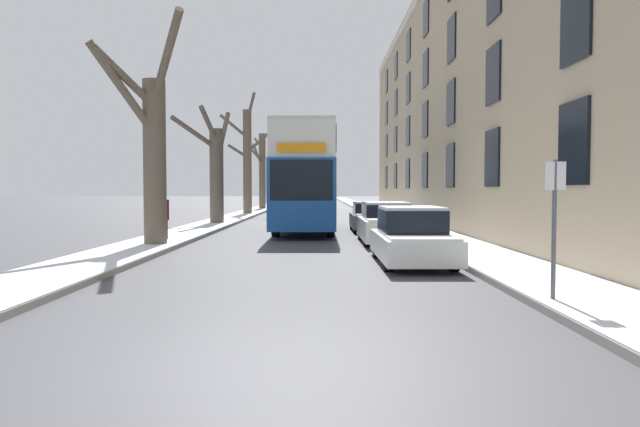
{
  "coord_description": "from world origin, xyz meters",
  "views": [
    {
      "loc": [
        0.57,
        -6.0,
        1.86
      ],
      "look_at": [
        0.49,
        14.48,
        1.01
      ],
      "focal_mm": 32.0,
      "sensor_mm": 36.0,
      "label": 1
    }
  ],
  "objects_px": {
    "bare_tree_left_0": "(155,150)",
    "bare_tree_left_2": "(249,159)",
    "oncoming_van": "(292,197)",
    "parked_car_2": "(373,217)",
    "bare_tree_left_1": "(218,170)",
    "double_decker_bus": "(307,174)",
    "parked_car_0": "(414,238)",
    "parked_car_1": "(388,224)",
    "pedestrian_left_sidewalk": "(166,216)",
    "street_sign_post": "(557,223)",
    "bare_tree_left_3": "(264,170)"
  },
  "relations": [
    {
      "from": "parked_car_0",
      "to": "pedestrian_left_sidewalk",
      "type": "height_order",
      "value": "pedestrian_left_sidewalk"
    },
    {
      "from": "bare_tree_left_2",
      "to": "pedestrian_left_sidewalk",
      "type": "height_order",
      "value": "bare_tree_left_2"
    },
    {
      "from": "parked_car_1",
      "to": "parked_car_2",
      "type": "height_order",
      "value": "parked_car_1"
    },
    {
      "from": "bare_tree_left_1",
      "to": "bare_tree_left_2",
      "type": "height_order",
      "value": "bare_tree_left_2"
    },
    {
      "from": "bare_tree_left_0",
      "to": "double_decker_bus",
      "type": "relative_size",
      "value": 0.66
    },
    {
      "from": "bare_tree_left_3",
      "to": "double_decker_bus",
      "type": "relative_size",
      "value": 0.67
    },
    {
      "from": "parked_car_0",
      "to": "oncoming_van",
      "type": "height_order",
      "value": "oncoming_van"
    },
    {
      "from": "bare_tree_left_1",
      "to": "street_sign_post",
      "type": "bearing_deg",
      "value": -66.44
    },
    {
      "from": "bare_tree_left_0",
      "to": "street_sign_post",
      "type": "relative_size",
      "value": 3.0
    },
    {
      "from": "bare_tree_left_2",
      "to": "parked_car_0",
      "type": "bearing_deg",
      "value": -74.41
    },
    {
      "from": "bare_tree_left_1",
      "to": "street_sign_post",
      "type": "height_order",
      "value": "bare_tree_left_1"
    },
    {
      "from": "bare_tree_left_3",
      "to": "parked_car_1",
      "type": "relative_size",
      "value": 1.56
    },
    {
      "from": "bare_tree_left_1",
      "to": "parked_car_1",
      "type": "height_order",
      "value": "bare_tree_left_1"
    },
    {
      "from": "parked_car_1",
      "to": "pedestrian_left_sidewalk",
      "type": "relative_size",
      "value": 2.59
    },
    {
      "from": "double_decker_bus",
      "to": "parked_car_0",
      "type": "xyz_separation_m",
      "value": [
        2.97,
        -11.5,
        -1.91
      ]
    },
    {
      "from": "bare_tree_left_3",
      "to": "parked_car_0",
      "type": "xyz_separation_m",
      "value": [
        7.7,
        -38.57,
        -3.07
      ]
    },
    {
      "from": "oncoming_van",
      "to": "parked_car_2",
      "type": "bearing_deg",
      "value": -77.66
    },
    {
      "from": "bare_tree_left_0",
      "to": "double_decker_bus",
      "type": "height_order",
      "value": "bare_tree_left_0"
    },
    {
      "from": "bare_tree_left_0",
      "to": "parked_car_0",
      "type": "xyz_separation_m",
      "value": [
        7.57,
        -3.67,
        -2.46
      ]
    },
    {
      "from": "bare_tree_left_0",
      "to": "parked_car_0",
      "type": "bearing_deg",
      "value": -25.85
    },
    {
      "from": "bare_tree_left_0",
      "to": "bare_tree_left_3",
      "type": "relative_size",
      "value": 0.99
    },
    {
      "from": "pedestrian_left_sidewalk",
      "to": "street_sign_post",
      "type": "height_order",
      "value": "street_sign_post"
    },
    {
      "from": "bare_tree_left_2",
      "to": "bare_tree_left_3",
      "type": "bearing_deg",
      "value": 90.59
    },
    {
      "from": "double_decker_bus",
      "to": "parked_car_0",
      "type": "relative_size",
      "value": 2.49
    },
    {
      "from": "double_decker_bus",
      "to": "bare_tree_left_1",
      "type": "bearing_deg",
      "value": 140.66
    },
    {
      "from": "double_decker_bus",
      "to": "street_sign_post",
      "type": "relative_size",
      "value": 4.53
    },
    {
      "from": "parked_car_2",
      "to": "bare_tree_left_2",
      "type": "bearing_deg",
      "value": 115.72
    },
    {
      "from": "parked_car_2",
      "to": "bare_tree_left_0",
      "type": "bearing_deg",
      "value": -134.25
    },
    {
      "from": "parked_car_2",
      "to": "double_decker_bus",
      "type": "bearing_deg",
      "value": 178.79
    },
    {
      "from": "bare_tree_left_0",
      "to": "bare_tree_left_2",
      "type": "bearing_deg",
      "value": 90.04
    },
    {
      "from": "double_decker_bus",
      "to": "parked_car_1",
      "type": "distance_m",
      "value": 6.86
    },
    {
      "from": "bare_tree_left_1",
      "to": "parked_car_1",
      "type": "distance_m",
      "value": 12.69
    },
    {
      "from": "bare_tree_left_3",
      "to": "bare_tree_left_2",
      "type": "bearing_deg",
      "value": -89.41
    },
    {
      "from": "oncoming_van",
      "to": "pedestrian_left_sidewalk",
      "type": "distance_m",
      "value": 28.08
    },
    {
      "from": "oncoming_van",
      "to": "street_sign_post",
      "type": "xyz_separation_m",
      "value": [
        6.14,
        -38.82,
        0.12
      ]
    },
    {
      "from": "bare_tree_left_3",
      "to": "parked_car_1",
      "type": "distance_m",
      "value": 33.98
    },
    {
      "from": "bare_tree_left_1",
      "to": "parked_car_2",
      "type": "relative_size",
      "value": 1.54
    },
    {
      "from": "bare_tree_left_1",
      "to": "parked_car_2",
      "type": "xyz_separation_m",
      "value": [
        7.74,
        -3.98,
        -2.3
      ]
    },
    {
      "from": "double_decker_bus",
      "to": "parked_car_1",
      "type": "height_order",
      "value": "double_decker_bus"
    },
    {
      "from": "bare_tree_left_0",
      "to": "bare_tree_left_2",
      "type": "height_order",
      "value": "bare_tree_left_2"
    },
    {
      "from": "parked_car_1",
      "to": "pedestrian_left_sidewalk",
      "type": "distance_m",
      "value": 7.74
    },
    {
      "from": "parked_car_1",
      "to": "oncoming_van",
      "type": "height_order",
      "value": "oncoming_van"
    },
    {
      "from": "parked_car_1",
      "to": "bare_tree_left_3",
      "type": "bearing_deg",
      "value": 103.16
    },
    {
      "from": "bare_tree_left_0",
      "to": "parked_car_1",
      "type": "height_order",
      "value": "bare_tree_left_0"
    },
    {
      "from": "bare_tree_left_0",
      "to": "double_decker_bus",
      "type": "bearing_deg",
      "value": 59.58
    },
    {
      "from": "bare_tree_left_1",
      "to": "parked_car_0",
      "type": "bearing_deg",
      "value": -63.32
    },
    {
      "from": "parked_car_0",
      "to": "bare_tree_left_2",
      "type": "bearing_deg",
      "value": 105.59
    },
    {
      "from": "oncoming_van",
      "to": "street_sign_post",
      "type": "bearing_deg",
      "value": -81.01
    },
    {
      "from": "bare_tree_left_1",
      "to": "bare_tree_left_2",
      "type": "distance_m",
      "value": 11.83
    },
    {
      "from": "parked_car_1",
      "to": "oncoming_van",
      "type": "relative_size",
      "value": 0.8
    }
  ]
}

